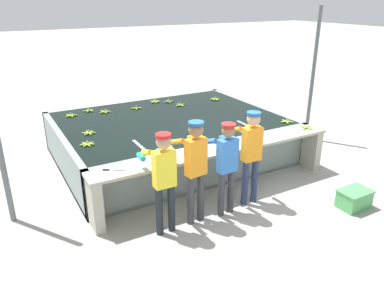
% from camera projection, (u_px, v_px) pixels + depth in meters
% --- Properties ---
extents(ground_plane, '(80.00, 80.00, 0.00)m').
position_uv_depth(ground_plane, '(226.00, 199.00, 6.71)').
color(ground_plane, '#A3A099').
rests_on(ground_plane, ground).
extents(wash_tank, '(4.74, 3.64, 0.89)m').
position_uv_depth(wash_tank, '(170.00, 137.00, 8.37)').
color(wash_tank, gray).
rests_on(wash_tank, ground).
extents(work_ledge, '(4.74, 0.45, 0.89)m').
position_uv_depth(work_ledge, '(220.00, 162.00, 6.65)').
color(work_ledge, '#A8A393').
rests_on(work_ledge, ground).
extents(worker_0, '(0.41, 0.72, 1.61)m').
position_uv_depth(worker_0, '(163.00, 174.00, 5.43)').
color(worker_0, '#1E2328').
rests_on(worker_0, ground).
extents(worker_1, '(0.46, 0.74, 1.68)m').
position_uv_depth(worker_1, '(195.00, 162.00, 5.69)').
color(worker_1, '#38383D').
rests_on(worker_1, ground).
extents(worker_2, '(0.43, 0.72, 1.57)m').
position_uv_depth(worker_2, '(226.00, 161.00, 5.94)').
color(worker_2, '#38383D').
rests_on(worker_2, ground).
extents(worker_3, '(0.42, 0.72, 1.65)m').
position_uv_depth(worker_3, '(250.00, 149.00, 6.25)').
color(worker_3, navy).
rests_on(worker_3, ground).
extents(banana_bunch_floating_0, '(0.28, 0.28, 0.08)m').
position_uv_depth(banana_bunch_floating_0, '(87.00, 144.00, 6.71)').
color(banana_bunch_floating_0, '#93BC3D').
rests_on(banana_bunch_floating_0, wash_tank).
extents(banana_bunch_floating_1, '(0.28, 0.28, 0.08)m').
position_uv_depth(banana_bunch_floating_1, '(180.00, 105.00, 9.14)').
color(banana_bunch_floating_1, '#93BC3D').
rests_on(banana_bunch_floating_1, wash_tank).
extents(banana_bunch_floating_2, '(0.27, 0.28, 0.08)m').
position_uv_depth(banana_bunch_floating_2, '(155.00, 102.00, 9.44)').
color(banana_bunch_floating_2, '#93BC3D').
rests_on(banana_bunch_floating_2, wash_tank).
extents(banana_bunch_floating_3, '(0.28, 0.27, 0.08)m').
position_uv_depth(banana_bunch_floating_3, '(89.00, 111.00, 8.69)').
color(banana_bunch_floating_3, '#7FAD33').
rests_on(banana_bunch_floating_3, wash_tank).
extents(banana_bunch_floating_4, '(0.28, 0.28, 0.08)m').
position_uv_depth(banana_bunch_floating_4, '(169.00, 101.00, 9.45)').
color(banana_bunch_floating_4, '#7FAD33').
rests_on(banana_bunch_floating_4, wash_tank).
extents(banana_bunch_floating_5, '(0.28, 0.27, 0.08)m').
position_uv_depth(banana_bunch_floating_5, '(105.00, 112.00, 8.61)').
color(banana_bunch_floating_5, '#9EC642').
rests_on(banana_bunch_floating_5, wash_tank).
extents(banana_bunch_floating_6, '(0.28, 0.28, 0.08)m').
position_uv_depth(banana_bunch_floating_6, '(215.00, 99.00, 9.67)').
color(banana_bunch_floating_6, '#7FAD33').
rests_on(banana_bunch_floating_6, wash_tank).
extents(banana_bunch_floating_7, '(0.28, 0.27, 0.08)m').
position_uv_depth(banana_bunch_floating_7, '(71.00, 115.00, 8.33)').
color(banana_bunch_floating_7, '#9EC642').
rests_on(banana_bunch_floating_7, wash_tank).
extents(banana_bunch_floating_8, '(0.28, 0.28, 0.08)m').
position_uv_depth(banana_bunch_floating_8, '(136.00, 108.00, 8.89)').
color(banana_bunch_floating_8, '#93BC3D').
rests_on(banana_bunch_floating_8, wash_tank).
extents(banana_bunch_floating_9, '(0.28, 0.27, 0.08)m').
position_uv_depth(banana_bunch_floating_9, '(287.00, 121.00, 7.93)').
color(banana_bunch_floating_9, '#9EC642').
rests_on(banana_bunch_floating_9, wash_tank).
extents(banana_bunch_floating_10, '(0.27, 0.28, 0.08)m').
position_uv_depth(banana_bunch_floating_10, '(89.00, 133.00, 7.27)').
color(banana_bunch_floating_10, '#93BC3D').
rests_on(banana_bunch_floating_10, wash_tank).
extents(banana_bunch_ledge_0, '(0.28, 0.28, 0.08)m').
position_uv_depth(banana_bunch_ledge_0, '(307.00, 128.00, 7.54)').
color(banana_bunch_ledge_0, '#7FAD33').
rests_on(banana_bunch_ledge_0, work_ledge).
extents(banana_bunch_ledge_1, '(0.28, 0.27, 0.08)m').
position_uv_depth(banana_bunch_ledge_1, '(250.00, 140.00, 6.87)').
color(banana_bunch_ledge_1, '#9EC642').
rests_on(banana_bunch_ledge_1, work_ledge).
extents(knife_0, '(0.32, 0.19, 0.02)m').
position_uv_depth(knife_0, '(111.00, 170.00, 5.73)').
color(knife_0, silver).
rests_on(knife_0, work_ledge).
extents(crate, '(0.55, 0.39, 0.32)m').
position_uv_depth(crate, '(354.00, 199.00, 6.38)').
color(crate, '#4C9E56').
rests_on(crate, ground).
extents(support_post_right, '(0.09, 0.09, 3.20)m').
position_uv_depth(support_post_right, '(313.00, 76.00, 8.96)').
color(support_post_right, slate).
rests_on(support_post_right, ground).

